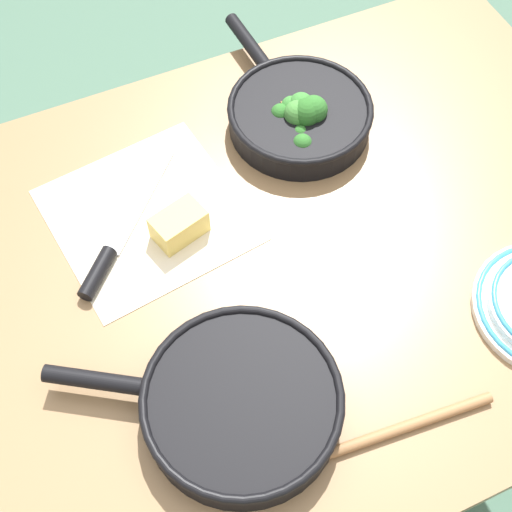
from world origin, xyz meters
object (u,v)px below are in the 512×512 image
Objects in this scene: skillet_eggs at (240,403)px; cheese_block at (179,225)px; wooden_spoon at (346,447)px; skillet_broccoli at (299,113)px; grater_knife at (116,241)px.

skillet_eggs reaches higher than cheese_block.
wooden_spoon is 0.41m from cheese_block.
cheese_block is (0.08, -0.40, 0.02)m from wooden_spoon.
cheese_block is (-0.03, -0.30, -0.00)m from skillet_eggs.
wooden_spoon is 3.72× the size of cheese_block.
skillet_eggs is at bearing -39.82° from wooden_spoon.
skillet_broccoli is 0.37m from grater_knife.
cheese_block is (0.26, 0.13, -0.01)m from skillet_broccoli.
wooden_spoon is at bearing -114.41° from grater_knife.
grater_knife is 0.10m from cheese_block.
cheese_block is at bearing -62.90° from skillet_eggs.
skillet_broccoli is at bearing -104.37° from wooden_spoon.
cheese_block is (-0.10, 0.02, 0.02)m from grater_knife.
skillet_broccoli is at bearing -30.38° from grater_knife.
skillet_broccoli is at bearing -154.57° from cheese_block.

